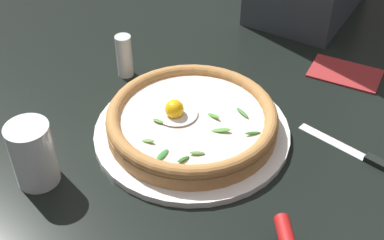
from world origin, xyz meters
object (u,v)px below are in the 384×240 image
at_px(folded_napkin, 345,72).
at_px(table_knife, 370,159).
at_px(pepper_shaker, 124,56).
at_px(pizza, 192,119).
at_px(drinking_glass, 34,158).

bearing_deg(folded_napkin, table_knife, -80.26).
bearing_deg(table_knife, folded_napkin, 99.74).
bearing_deg(pepper_shaker, folded_napkin, 13.79).
bearing_deg(pizza, folded_napkin, 44.24).
xyz_separation_m(pizza, drinking_glass, (-0.21, -0.16, 0.01)).
xyz_separation_m(table_knife, pepper_shaker, (-0.48, 0.14, 0.04)).
bearing_deg(drinking_glass, pepper_shaker, 83.11).
distance_m(pizza, table_knife, 0.31).
bearing_deg(pizza, table_knife, 0.81).
distance_m(pizza, drinking_glass, 0.27).
xyz_separation_m(drinking_glass, folded_napkin, (0.47, 0.42, -0.04)).
bearing_deg(pizza, pepper_shaker, 139.78).
bearing_deg(folded_napkin, pizza, -135.76).
relative_size(table_knife, drinking_glass, 1.72).
distance_m(folded_napkin, pepper_shaker, 0.45).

